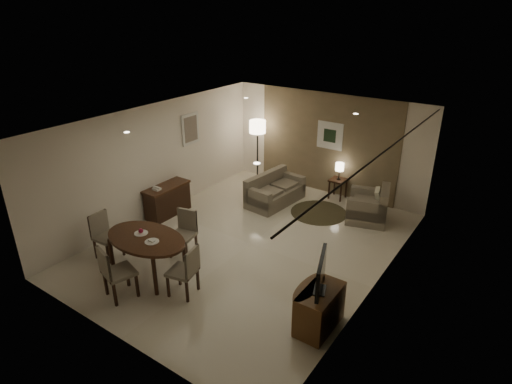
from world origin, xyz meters
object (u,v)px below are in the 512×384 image
Objects in this scene: dining_table at (148,256)px; chair_near at (119,272)px; chair_far at (182,235)px; console_desk at (168,200)px; tv_cabinet at (319,309)px; chair_left at (107,237)px; armchair at (368,204)px; sofa at (275,189)px; floor_lamp at (257,152)px; side_table at (338,189)px; chair_right at (182,271)px.

chair_near reaches higher than dining_table.
dining_table is 0.76m from chair_near.
chair_far reaches higher than dining_table.
tv_cabinet is at bearing -17.05° from console_desk.
chair_left reaches higher than tv_cabinet.
armchair reaches higher than console_desk.
chair_far is 1.00× the size of armchair.
armchair is at bearing 100.75° from tv_cabinet.
floor_lamp reaches higher than sofa.
floor_lamp is at bearing -174.85° from side_table.
armchair is (4.13, 2.50, 0.05)m from console_desk.
tv_cabinet is at bearing -68.49° from side_table.
chair_near is 1.89× the size of side_table.
side_table is at bearing 5.15° from floor_lamp.
floor_lamp is at bearing 57.25° from sofa.
sofa is at bearing 176.68° from chair_right.
floor_lamp reaches higher than console_desk.
chair_far is at bearing -72.82° from chair_near.
chair_right reaches higher than console_desk.
side_table is at bearing 60.69° from chair_far.
chair_left is 0.99× the size of armchair.
tv_cabinet is at bearing 91.28° from chair_right.
chair_near is (-3.24, -1.27, 0.16)m from tv_cabinet.
chair_far is 1.28m from chair_right.
dining_table is 0.87m from chair_far.
chair_right reaches higher than armchair.
chair_near is 0.63× the size of sofa.
chair_right is (-2.39, -0.60, 0.13)m from tv_cabinet.
dining_table is 1.79× the size of armchair.
tv_cabinet is at bearing -46.41° from floor_lamp.
chair_far reaches higher than console_desk.
chair_near is 5.90m from floor_lamp.
armchair reaches higher than sofa.
sofa is at bearing -135.49° from side_table.
side_table is (-1.11, 0.74, -0.16)m from armchair.
chair_near is 1.06× the size of chair_right.
dining_table is 5.16m from floor_lamp.
chair_far is at bearing -55.36° from chair_left.
armchair is 1.34m from side_table.
chair_near is (1.65, -2.77, 0.13)m from console_desk.
dining_table is 1.79× the size of chair_right.
dining_table is 1.13m from chair_left.
chair_near is at bearing -41.15° from armchair.
chair_right reaches higher than dining_table.
chair_near is 1.08m from chair_right.
chair_left is 2.08m from chair_right.
chair_right is at bearing -165.08° from sofa.
chair_near reaches higher than chair_left.
chair_left is (-4.47, -0.57, 0.12)m from tv_cabinet.
chair_right is 4.87m from armchair.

